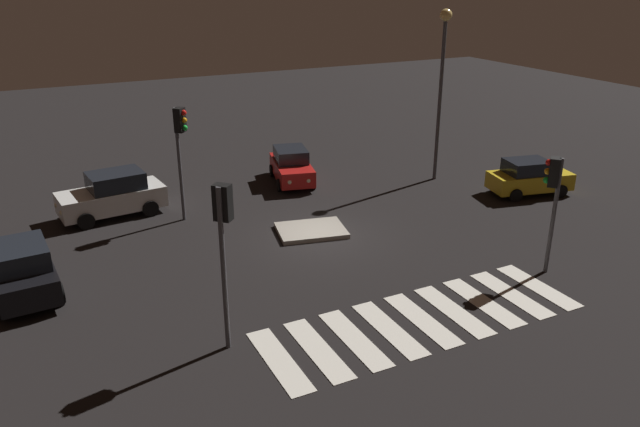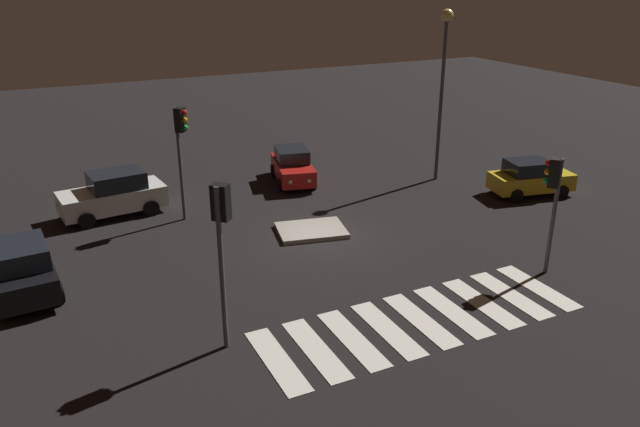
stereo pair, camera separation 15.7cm
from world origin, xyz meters
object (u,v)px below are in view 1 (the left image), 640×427
Objects in this scene: traffic_light_west at (180,136)px; street_lamp at (442,67)px; traffic_light_south at (223,227)px; car_red at (292,166)px; car_yellow at (529,177)px; car_white at (113,195)px; traffic_light_east at (553,187)px; car_black at (22,269)px; traffic_island at (311,230)px.

traffic_light_west is 12.61m from street_lamp.
car_red is at bearing 14.24° from traffic_light_south.
car_red is at bearing 156.92° from car_yellow.
traffic_light_east is (12.28, -11.93, 2.16)m from car_white.
street_lamp is (13.82, 9.39, 1.92)m from traffic_light_south.
car_black is 7.97m from traffic_light_south.
traffic_light_east is (-5.30, -6.16, 2.27)m from car_yellow.
traffic_light_south is at bearing -131.79° from traffic_island.
traffic_island is 0.64× the size of traffic_light_south.
car_yellow is at bearing 155.61° from car_white.
traffic_island is 8.58m from car_white.
car_red is 1.02× the size of car_yellow.
car_white is (-6.63, 5.38, 0.83)m from traffic_island.
traffic_light_east reaches higher than car_red.
traffic_light_west is at bearing 137.74° from car_white.
car_yellow is (17.58, -5.77, -0.11)m from car_white.
car_red is 8.48m from street_lamp.
car_yellow is at bearing -25.71° from traffic_light_south.
traffic_light_east is at bearing 129.59° from car_white.
car_black is at bearing -103.84° from traffic_light_west.
traffic_light_west is (-9.68, 10.04, 0.48)m from traffic_light_east.
traffic_light_west is (-5.90, -2.57, 2.75)m from car_red.
traffic_light_south is 9.63m from traffic_light_west.
car_red is 0.50× the size of street_lamp.
traffic_light_south is at bearing -53.50° from traffic_light_west.
traffic_island is 8.80m from traffic_light_south.
car_black is at bearing 25.87° from traffic_light_east.
traffic_light_east reaches higher than car_white.
traffic_island is 0.37× the size of street_lamp.
car_yellow is 17.51m from traffic_light_south.
traffic_light_east is 0.86× the size of traffic_light_west.
car_yellow is 0.95× the size of car_black.
car_red is 0.96× the size of car_black.
car_white is at bearing -71.74° from car_red.
traffic_light_south is (-5.40, -6.04, 3.44)m from traffic_island.
car_yellow is 0.85× the size of traffic_light_south.
street_lamp reaches higher than traffic_light_south.
car_white is 6.82m from car_black.
car_white is 1.10× the size of car_red.
car_yellow is 0.49× the size of street_lamp.
car_red is at bearing 72.89° from traffic_island.
car_red is 0.86× the size of traffic_light_south.
traffic_light_south reaches higher than car_red.
car_red is at bearing -66.20° from car_black.
car_black reaches higher than traffic_island.
traffic_island is at bearing 3.77° from traffic_light_west.
car_white is at bearing 172.34° from street_lamp.
car_red is at bearing 68.13° from traffic_light_west.
car_red is 7.00m from traffic_light_west.
traffic_light_east is at bearing -47.43° from traffic_light_south.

